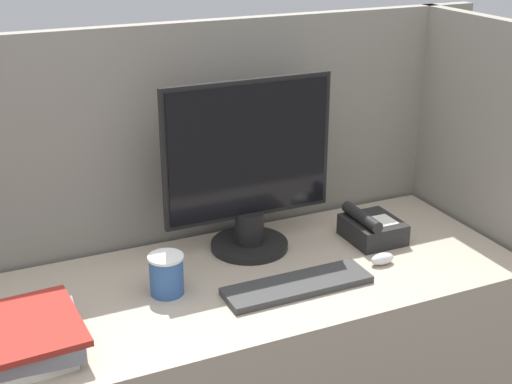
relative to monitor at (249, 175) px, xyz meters
The scene contains 8 objects.
cubicle_panel_rear 0.34m from the monitor, 113.70° to the left, with size 1.99×0.04×1.41m.
cubicle_panel_right 0.81m from the monitor, 10.62° to the right, with size 0.04×0.69×1.41m.
monitor is the anchor object (origin of this frame).
keyboard 0.37m from the monitor, 86.25° to the right, with size 0.42×0.12×0.02m.
mouse 0.46m from the monitor, 40.23° to the right, with size 0.07×0.04×0.04m.
coffee_cup 0.40m from the monitor, 153.06° to the right, with size 0.10×0.10×0.11m.
book_stack 0.77m from the monitor, 157.35° to the right, with size 0.25×0.30×0.08m.
desk_telephone 0.44m from the monitor, 16.37° to the right, with size 0.16×0.18×0.10m.
Camera 1 is at (-0.72, -1.31, 1.73)m, focal length 50.00 mm.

